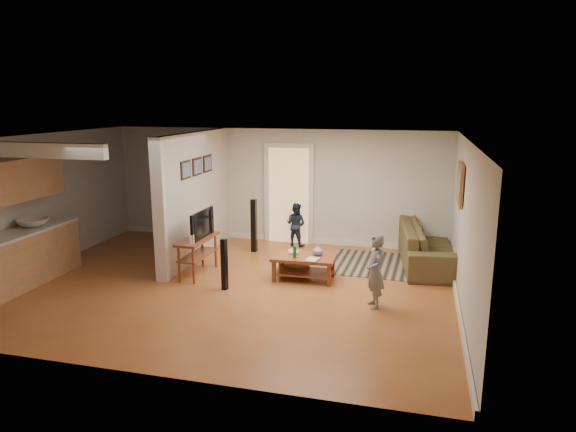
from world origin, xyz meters
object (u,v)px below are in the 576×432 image
(tv_console, at_px, (198,241))
(toddler, at_px, (296,245))
(sofa, at_px, (428,263))
(coffee_table, at_px, (305,261))
(speaker_left, at_px, (224,264))
(speaker_right, at_px, (254,226))
(child, at_px, (374,307))
(toy_basket, at_px, (296,261))

(tv_console, height_order, toddler, tv_console)
(sofa, distance_m, coffee_table, 2.61)
(coffee_table, distance_m, speaker_left, 1.45)
(speaker_left, bearing_deg, tv_console, 154.97)
(sofa, distance_m, speaker_left, 4.05)
(speaker_right, xyz_separation_m, child, (2.70, -2.36, -0.56))
(tv_console, xyz_separation_m, child, (3.22, -0.72, -0.62))
(toddler, bearing_deg, toy_basket, 120.37)
(sofa, xyz_separation_m, tv_console, (-4.04, -1.71, 0.62))
(speaker_right, distance_m, child, 3.63)
(coffee_table, distance_m, toddler, 2.20)
(toy_basket, bearing_deg, tv_console, -160.00)
(speaker_right, height_order, toy_basket, speaker_right)
(coffee_table, height_order, speaker_right, speaker_right)
(tv_console, bearing_deg, toddler, 62.75)
(speaker_left, distance_m, toy_basket, 1.54)
(coffee_table, bearing_deg, toy_basket, 123.32)
(sofa, distance_m, toddler, 2.85)
(speaker_right, bearing_deg, toy_basket, -39.60)
(sofa, bearing_deg, speaker_left, 118.49)
(speaker_left, xyz_separation_m, toy_basket, (0.94, 1.20, -0.24))
(speaker_right, bearing_deg, child, -38.90)
(speaker_right, height_order, child, speaker_right)
(speaker_right, relative_size, child, 0.98)
(tv_console, height_order, speaker_right, speaker_right)
(toddler, bearing_deg, speaker_left, 96.37)
(tv_console, distance_m, child, 3.36)
(tv_console, distance_m, toddler, 2.70)
(toy_basket, distance_m, toddler, 1.76)
(speaker_left, height_order, toddler, speaker_left)
(tv_console, distance_m, speaker_left, 0.96)
(coffee_table, height_order, tv_console, tv_console)
(sofa, xyz_separation_m, toddler, (-2.78, 0.59, 0.00))
(child, bearing_deg, speaker_left, -115.30)
(tv_console, relative_size, toddler, 1.16)
(speaker_right, xyz_separation_m, toddler, (0.73, 0.66, -0.56))
(tv_console, relative_size, child, 0.97)
(sofa, distance_m, child, 2.57)
(speaker_right, bearing_deg, sofa, 3.47)
(speaker_right, distance_m, toddler, 1.14)
(sofa, height_order, coffee_table, coffee_table)
(coffee_table, distance_m, tv_console, 1.95)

